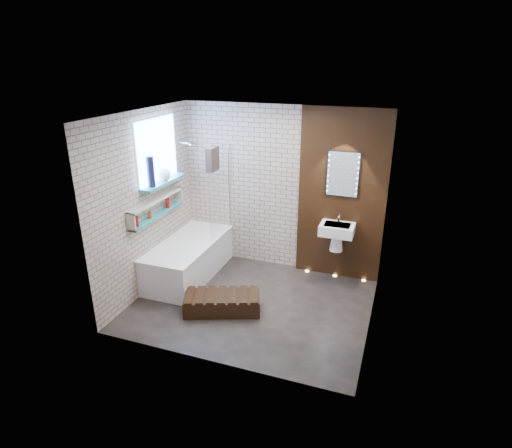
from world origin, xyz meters
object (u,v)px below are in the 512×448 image
at_px(bathtub, 189,258).
at_px(bath_screen, 219,193).
at_px(washbasin, 337,233).
at_px(led_mirror, 343,174).
at_px(walnut_step, 222,303).

height_order(bathtub, bath_screen, bath_screen).
bearing_deg(washbasin, bathtub, -163.99).
relative_size(bath_screen, led_mirror, 2.00).
xyz_separation_m(bathtub, washbasin, (2.17, 0.62, 0.50)).
xyz_separation_m(bath_screen, walnut_step, (0.54, -1.19, -1.17)).
height_order(bath_screen, led_mirror, led_mirror).
height_order(bath_screen, washbasin, bath_screen).
distance_m(bathtub, bath_screen, 1.14).
distance_m(bathtub, walnut_step, 1.18).
relative_size(washbasin, walnut_step, 0.57).
xyz_separation_m(led_mirror, walnut_step, (-1.28, -1.53, -1.54)).
bearing_deg(washbasin, bath_screen, -174.22).
height_order(washbasin, walnut_step, washbasin).
relative_size(led_mirror, walnut_step, 0.69).
height_order(bathtub, walnut_step, bathtub).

